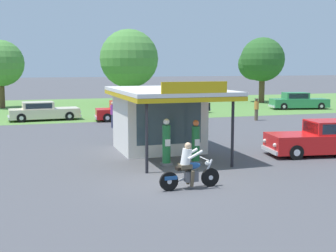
# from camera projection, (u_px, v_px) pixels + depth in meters

# --- Properties ---
(ground_plane) EXTENTS (300.00, 300.00, 0.00)m
(ground_plane) POSITION_uv_depth(u_px,v_px,m) (168.00, 182.00, 16.17)
(ground_plane) COLOR #4C4C51
(grass_verge_strip) EXTENTS (120.00, 24.00, 0.01)m
(grass_verge_strip) POSITION_uv_depth(u_px,v_px,m) (75.00, 108.00, 44.49)
(grass_verge_strip) COLOR #56843D
(grass_verge_strip) RESTS_ON ground
(service_station_kiosk) EXTENTS (4.49, 6.88, 3.50)m
(service_station_kiosk) POSITION_uv_depth(u_px,v_px,m) (160.00, 115.00, 21.66)
(service_station_kiosk) COLOR silver
(service_station_kiosk) RESTS_ON ground
(gas_pump_nearside) EXTENTS (0.44, 0.44, 1.94)m
(gas_pump_nearside) POSITION_uv_depth(u_px,v_px,m) (166.00, 144.00, 18.74)
(gas_pump_nearside) COLOR slate
(gas_pump_nearside) RESTS_ON ground
(gas_pump_offside) EXTENTS (0.44, 0.44, 1.84)m
(gas_pump_offside) POSITION_uv_depth(u_px,v_px,m) (196.00, 144.00, 19.14)
(gas_pump_offside) COLOR slate
(gas_pump_offside) RESTS_ON ground
(motorcycle_with_rider) EXTENTS (2.16, 0.70, 1.58)m
(motorcycle_with_rider) POSITION_uv_depth(u_px,v_px,m) (189.00, 170.00, 15.14)
(motorcycle_with_rider) COLOR black
(motorcycle_with_rider) RESTS_ON ground
(featured_classic_sedan) EXTENTS (5.60, 2.61, 1.60)m
(featured_classic_sedan) POSITION_uv_depth(u_px,v_px,m) (326.00, 139.00, 20.95)
(featured_classic_sedan) COLOR red
(featured_classic_sedan) RESTS_ON ground
(parked_car_back_row_far_left) EXTENTS (5.39, 3.02, 1.49)m
(parked_car_back_row_far_left) POSITION_uv_depth(u_px,v_px,m) (181.00, 106.00, 39.02)
(parked_car_back_row_far_left) COLOR black
(parked_car_back_row_far_left) RESTS_ON ground
(parked_car_back_row_centre) EXTENTS (5.38, 2.19, 1.40)m
(parked_car_back_row_centre) POSITION_uv_depth(u_px,v_px,m) (43.00, 112.00, 34.23)
(parked_car_back_row_centre) COLOR beige
(parked_car_back_row_centre) RESTS_ON ground
(parked_car_back_row_far_right) EXTENTS (5.74, 2.90, 1.58)m
(parked_car_back_row_far_right) POSITION_uv_depth(u_px,v_px,m) (298.00, 101.00, 43.12)
(parked_car_back_row_far_right) COLOR #2D844C
(parked_car_back_row_far_right) RESTS_ON ground
(parked_car_back_row_left) EXTENTS (5.05, 2.29, 1.48)m
(parked_car_back_row_left) POSITION_uv_depth(u_px,v_px,m) (127.00, 112.00, 34.14)
(parked_car_back_row_left) COLOR red
(parked_car_back_row_left) RESTS_ON ground
(bystander_leaning_by_kiosk) EXTENTS (0.34, 0.34, 1.74)m
(bystander_leaning_by_kiosk) POSITION_uv_depth(u_px,v_px,m) (113.00, 114.00, 30.11)
(bystander_leaning_by_kiosk) COLOR #2D3351
(bystander_leaning_by_kiosk) RESTS_ON ground
(bystander_strolling_foreground) EXTENTS (0.37, 0.37, 1.67)m
(bystander_strolling_foreground) POSITION_uv_depth(u_px,v_px,m) (256.00, 109.00, 34.07)
(bystander_strolling_foreground) COLOR brown
(bystander_strolling_foreground) RESTS_ON ground
(tree_oak_centre) EXTENTS (6.22, 6.22, 7.95)m
(tree_oak_centre) POSITION_uv_depth(u_px,v_px,m) (130.00, 60.00, 48.38)
(tree_oak_centre) COLOR brown
(tree_oak_centre) RESTS_ON ground
(tree_oak_distant_spare) EXTENTS (4.84, 5.02, 7.20)m
(tree_oak_distant_spare) POSITION_uv_depth(u_px,v_px,m) (260.00, 61.00, 50.29)
(tree_oak_distant_spare) COLOR brown
(tree_oak_distant_spare) RESTS_ON ground
(tree_oak_right) EXTENTS (4.45, 4.45, 6.56)m
(tree_oak_right) POSITION_uv_depth(u_px,v_px,m) (1.00, 64.00, 43.50)
(tree_oak_right) COLOR brown
(tree_oak_right) RESTS_ON ground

